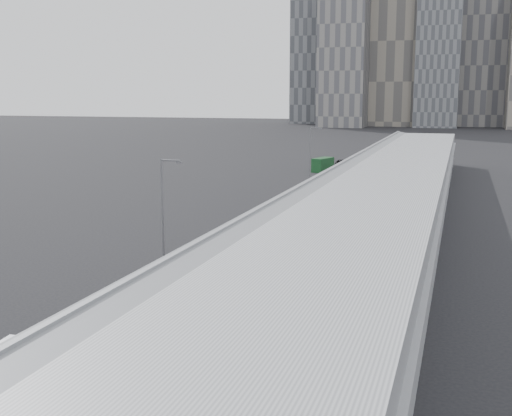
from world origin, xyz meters
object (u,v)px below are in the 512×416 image
at_px(bus_5, 324,193).
at_px(bus_1, 127,324).
at_px(bus_2, 219,265).
at_px(street_lamp_far, 311,151).
at_px(street_lamp_near, 164,204).
at_px(shipping_container, 323,165).
at_px(bus_4, 298,210).
at_px(bus_6, 345,180).
at_px(suv, 341,164).
at_px(bus_3, 267,233).

bearing_deg(bus_5, bus_1, -89.10).
relative_size(bus_2, street_lamp_far, 1.30).
height_order(street_lamp_near, shipping_container, street_lamp_near).
height_order(bus_4, bus_6, bus_4).
bearing_deg(suv, bus_5, -89.99).
distance_m(bus_3, bus_4, 13.01).
bearing_deg(street_lamp_near, suv, 89.06).
bearing_deg(shipping_container, bus_3, -65.97).
xyz_separation_m(bus_3, suv, (-6.01, 73.84, -0.85)).
height_order(bus_5, bus_6, bus_5).
bearing_deg(street_lamp_far, shipping_container, 95.01).
relative_size(bus_1, bus_5, 0.93).
distance_m(bus_5, suv, 47.09).
relative_size(bus_5, street_lamp_far, 1.43).
distance_m(bus_5, bus_6, 16.77).
bearing_deg(bus_3, bus_4, 91.13).
relative_size(bus_1, bus_3, 0.93).
relative_size(bus_1, bus_2, 1.01).
bearing_deg(bus_5, street_lamp_near, -100.29).
height_order(bus_4, shipping_container, bus_4).
height_order(bus_2, bus_3, bus_3).
bearing_deg(bus_1, bus_5, 94.04).
bearing_deg(street_lamp_far, bus_3, -82.01).
xyz_separation_m(bus_5, street_lamp_far, (-6.87, 22.01, 3.85)).
relative_size(bus_3, suv, 2.25).
distance_m(bus_4, bus_6, 30.91).
height_order(bus_2, suv, bus_2).
xyz_separation_m(bus_1, bus_3, (0.68, 26.72, 0.14)).
relative_size(bus_2, bus_6, 1.02).
relative_size(bus_6, suv, 2.02).
bearing_deg(street_lamp_near, shipping_container, 90.83).
xyz_separation_m(bus_5, bus_6, (-0.04, 16.77, -0.19)).
height_order(bus_1, street_lamp_far, street_lamp_far).
relative_size(bus_4, bus_6, 1.12).
bearing_deg(bus_6, street_lamp_near, -92.77).
bearing_deg(bus_1, bus_3, 93.28).
xyz_separation_m(street_lamp_near, street_lamp_far, (0.44, 56.79, 0.13)).
relative_size(bus_5, suv, 2.25).
xyz_separation_m(bus_5, shipping_container, (-8.40, 39.34, -0.32)).
height_order(bus_1, bus_6, bus_1).
bearing_deg(shipping_container, bus_6, -52.86).
bearing_deg(bus_4, shipping_container, 99.95).
xyz_separation_m(bus_6, street_lamp_near, (-7.28, -51.55, 3.91)).
bearing_deg(street_lamp_near, street_lamp_far, 89.55).
distance_m(bus_6, street_lamp_near, 52.21).
xyz_separation_m(bus_2, street_lamp_near, (-6.99, 4.69, 3.87)).
height_order(bus_1, bus_3, bus_3).
xyz_separation_m(street_lamp_near, suv, (1.34, 81.49, -4.57)).
height_order(bus_3, suv, bus_3).
bearing_deg(bus_5, suv, 98.89).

